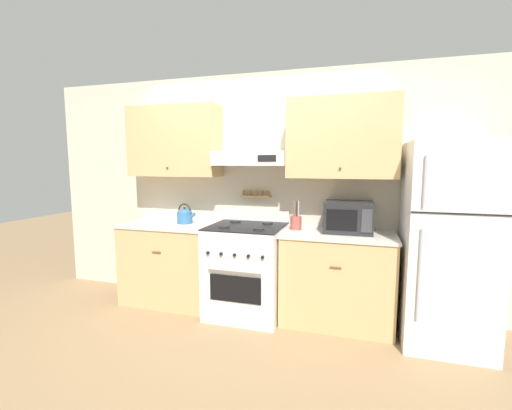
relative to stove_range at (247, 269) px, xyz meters
name	(u,v)px	position (x,y,z in m)	size (l,w,h in m)	color
ground_plane	(239,323)	(0.00, -0.26, -0.47)	(16.00, 16.00, 0.00)	#937551
wall_back	(256,174)	(0.00, 0.32, 0.99)	(5.20, 0.46, 2.55)	beige
counter_left	(172,262)	(-0.92, 0.06, -0.02)	(1.07, 0.63, 0.91)	tan
counter_right	(337,278)	(0.92, 0.06, -0.02)	(1.08, 0.63, 0.91)	tan
stove_range	(247,269)	(0.00, 0.00, 0.00)	(0.76, 0.74, 1.06)	white
refrigerator	(447,244)	(1.85, -0.03, 0.41)	(0.71, 0.78, 1.76)	white
tea_kettle	(185,216)	(-0.77, 0.11, 0.52)	(0.22, 0.17, 0.22)	teal
microwave	(349,217)	(1.01, 0.13, 0.58)	(0.46, 0.39, 0.30)	#232326
utensil_crock	(296,222)	(0.49, 0.11, 0.51)	(0.11, 0.11, 0.29)	#B24C42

